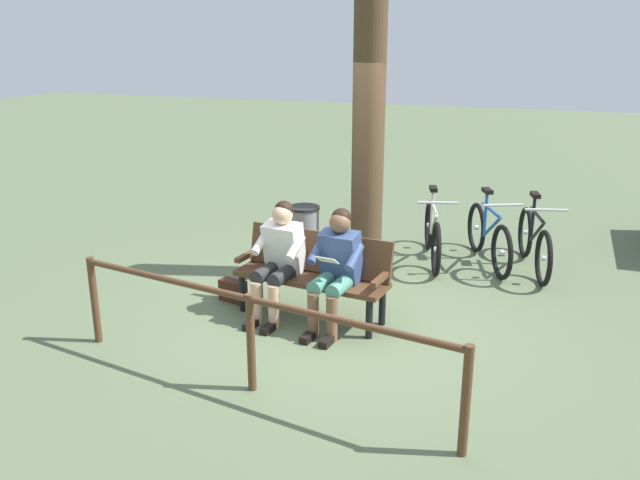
{
  "coord_description": "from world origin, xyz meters",
  "views": [
    {
      "loc": [
        -1.82,
        5.9,
        2.85
      ],
      "look_at": [
        0.26,
        -0.29,
        0.75
      ],
      "focal_mm": 36.96,
      "sensor_mm": 36.0,
      "label": 1
    }
  ],
  "objects_px": {
    "bicycle_black": "(488,237)",
    "bicycle_red": "(432,234)",
    "bicycle_purple": "(534,242)",
    "person_reading": "(336,264)",
    "bench": "(314,269)",
    "handbag": "(233,291)",
    "person_companion": "(279,255)",
    "litter_bin": "(304,242)",
    "tree_trunk": "(368,141)"
  },
  "relations": [
    {
      "from": "bicycle_purple",
      "to": "bicycle_red",
      "type": "height_order",
      "value": "same"
    },
    {
      "from": "bench",
      "to": "tree_trunk",
      "type": "distance_m",
      "value": 1.72
    },
    {
      "from": "bicycle_red",
      "to": "litter_bin",
      "type": "bearing_deg",
      "value": -66.82
    },
    {
      "from": "bicycle_black",
      "to": "bicycle_red",
      "type": "distance_m",
      "value": 0.7
    },
    {
      "from": "person_companion",
      "to": "bicycle_red",
      "type": "bearing_deg",
      "value": -111.19
    },
    {
      "from": "bicycle_black",
      "to": "bicycle_red",
      "type": "xyz_separation_m",
      "value": [
        0.69,
        0.11,
        0.0
      ]
    },
    {
      "from": "person_companion",
      "to": "person_reading",
      "type": "bearing_deg",
      "value": 179.95
    },
    {
      "from": "bench",
      "to": "person_companion",
      "type": "bearing_deg",
      "value": 27.31
    },
    {
      "from": "handbag",
      "to": "bicycle_red",
      "type": "distance_m",
      "value": 2.73
    },
    {
      "from": "person_companion",
      "to": "bicycle_black",
      "type": "bearing_deg",
      "value": -121.72
    },
    {
      "from": "bicycle_purple",
      "to": "bicycle_red",
      "type": "distance_m",
      "value": 1.24
    },
    {
      "from": "person_reading",
      "to": "person_companion",
      "type": "xyz_separation_m",
      "value": [
        0.63,
        -0.09,
        -0.0
      ]
    },
    {
      "from": "bicycle_purple",
      "to": "person_companion",
      "type": "bearing_deg",
      "value": -60.98
    },
    {
      "from": "litter_bin",
      "to": "bicycle_purple",
      "type": "bearing_deg",
      "value": -156.81
    },
    {
      "from": "bench",
      "to": "handbag",
      "type": "height_order",
      "value": "bench"
    },
    {
      "from": "bench",
      "to": "litter_bin",
      "type": "distance_m",
      "value": 1.12
    },
    {
      "from": "litter_bin",
      "to": "bicycle_black",
      "type": "height_order",
      "value": "bicycle_black"
    },
    {
      "from": "person_reading",
      "to": "person_companion",
      "type": "bearing_deg",
      "value": -0.05
    },
    {
      "from": "person_reading",
      "to": "tree_trunk",
      "type": "xyz_separation_m",
      "value": [
        0.09,
        -1.49,
        0.97
      ]
    },
    {
      "from": "bicycle_purple",
      "to": "bicycle_red",
      "type": "xyz_separation_m",
      "value": [
        1.23,
        0.07,
        0.0
      ]
    },
    {
      "from": "handbag",
      "to": "bicycle_black",
      "type": "height_order",
      "value": "bicycle_black"
    },
    {
      "from": "bench",
      "to": "tree_trunk",
      "type": "height_order",
      "value": "tree_trunk"
    },
    {
      "from": "bench",
      "to": "person_reading",
      "type": "relative_size",
      "value": 1.38
    },
    {
      "from": "bicycle_purple",
      "to": "tree_trunk",
      "type": "bearing_deg",
      "value": -79.64
    },
    {
      "from": "handbag",
      "to": "litter_bin",
      "type": "distance_m",
      "value": 1.12
    },
    {
      "from": "bench",
      "to": "handbag",
      "type": "relative_size",
      "value": 5.51
    },
    {
      "from": "person_reading",
      "to": "tree_trunk",
      "type": "distance_m",
      "value": 1.78
    },
    {
      "from": "bench",
      "to": "handbag",
      "type": "bearing_deg",
      "value": 4.81
    },
    {
      "from": "handbag",
      "to": "bicycle_black",
      "type": "distance_m",
      "value": 3.3
    },
    {
      "from": "person_companion",
      "to": "tree_trunk",
      "type": "distance_m",
      "value": 1.79
    },
    {
      "from": "bench",
      "to": "person_companion",
      "type": "relative_size",
      "value": 1.38
    },
    {
      "from": "bench",
      "to": "bicycle_purple",
      "type": "height_order",
      "value": "bicycle_purple"
    },
    {
      "from": "person_reading",
      "to": "handbag",
      "type": "relative_size",
      "value": 4.0
    },
    {
      "from": "bicycle_purple",
      "to": "bicycle_black",
      "type": "height_order",
      "value": "same"
    },
    {
      "from": "bench",
      "to": "bicycle_black",
      "type": "bearing_deg",
      "value": -117.78
    },
    {
      "from": "person_companion",
      "to": "bicycle_purple",
      "type": "distance_m",
      "value": 3.34
    },
    {
      "from": "handbag",
      "to": "bench",
      "type": "bearing_deg",
      "value": 176.62
    },
    {
      "from": "tree_trunk",
      "to": "bicycle_purple",
      "type": "bearing_deg",
      "value": -156.32
    },
    {
      "from": "person_reading",
      "to": "tree_trunk",
      "type": "bearing_deg",
      "value": -78.53
    },
    {
      "from": "person_reading",
      "to": "bicycle_black",
      "type": "distance_m",
      "value": 2.71
    },
    {
      "from": "person_companion",
      "to": "litter_bin",
      "type": "xyz_separation_m",
      "value": [
        0.13,
        -1.13,
        -0.23
      ]
    },
    {
      "from": "person_reading",
      "to": "bench",
      "type": "bearing_deg",
      "value": -26.98
    },
    {
      "from": "handbag",
      "to": "bicycle_purple",
      "type": "relative_size",
      "value": 0.18
    },
    {
      "from": "litter_bin",
      "to": "person_companion",
      "type": "bearing_deg",
      "value": 96.79
    },
    {
      "from": "tree_trunk",
      "to": "bicycle_black",
      "type": "distance_m",
      "value": 2.06
    },
    {
      "from": "bench",
      "to": "tree_trunk",
      "type": "xyz_separation_m",
      "value": [
        -0.21,
        -1.28,
        1.13
      ]
    },
    {
      "from": "handbag",
      "to": "bicycle_purple",
      "type": "height_order",
      "value": "bicycle_purple"
    },
    {
      "from": "person_companion",
      "to": "bicycle_black",
      "type": "relative_size",
      "value": 0.76
    },
    {
      "from": "bicycle_red",
      "to": "person_reading",
      "type": "bearing_deg",
      "value": -28.91
    },
    {
      "from": "person_companion",
      "to": "bicycle_red",
      "type": "distance_m",
      "value": 2.51
    }
  ]
}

